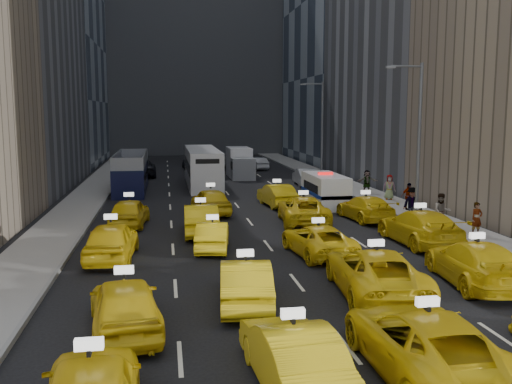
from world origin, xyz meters
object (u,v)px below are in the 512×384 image
(taxi_1, at_px, (292,354))
(nypd_van, at_px, (325,191))
(taxi_2, at_px, (426,343))
(city_bus, at_px, (202,167))
(box_truck, at_px, (240,163))
(double_decker, at_px, (131,172))
(pedestrian_0, at_px, (477,219))

(taxi_1, distance_m, nypd_van, 25.99)
(taxi_2, xyz_separation_m, city_bus, (-2.95, 36.78, 0.77))
(taxi_1, xyz_separation_m, box_truck, (4.39, 42.58, 0.63))
(nypd_van, distance_m, double_decker, 16.61)
(taxi_1, xyz_separation_m, pedestrian_0, (12.63, 13.87, 0.23))
(double_decker, bearing_deg, nypd_van, -41.85)
(double_decker, bearing_deg, pedestrian_0, -54.38)
(double_decker, bearing_deg, city_bus, 15.31)
(taxi_2, xyz_separation_m, double_decker, (-8.83, 34.53, 0.68))
(taxi_1, relative_size, box_truck, 0.73)
(taxi_2, bearing_deg, taxi_1, 1.13)
(pedestrian_0, bearing_deg, city_bus, 109.76)
(city_bus, bearing_deg, box_truck, 48.63)
(taxi_1, xyz_separation_m, nypd_van, (7.86, 24.78, 0.27))
(city_bus, relative_size, pedestrian_0, 7.45)
(taxi_2, bearing_deg, pedestrian_0, -123.95)
(taxi_2, distance_m, city_bus, 36.91)
(nypd_van, height_order, box_truck, box_truck)
(nypd_van, relative_size, double_decker, 0.51)
(taxi_1, height_order, pedestrian_0, pedestrian_0)
(pedestrian_0, bearing_deg, nypd_van, 105.24)
(taxi_1, xyz_separation_m, double_decker, (-5.53, 34.59, 0.72))
(double_decker, distance_m, city_bus, 6.30)
(double_decker, xyz_separation_m, box_truck, (9.92, 7.99, -0.09))
(taxi_1, bearing_deg, city_bus, -94.49)
(taxi_1, relative_size, city_bus, 0.37)
(taxi_2, relative_size, pedestrian_0, 3.45)
(taxi_1, distance_m, box_truck, 42.81)
(city_bus, distance_m, box_truck, 7.02)
(double_decker, xyz_separation_m, pedestrian_0, (18.16, -20.72, -0.50))
(double_decker, distance_m, pedestrian_0, 27.56)
(taxi_1, height_order, nypd_van, nypd_van)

